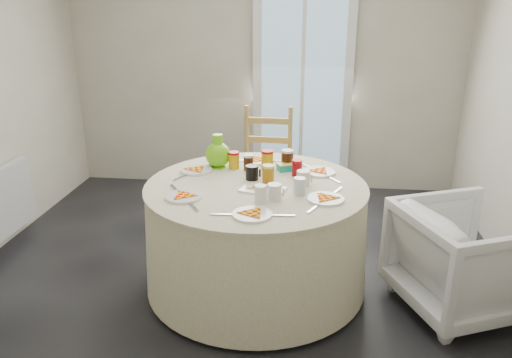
# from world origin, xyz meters

# --- Properties ---
(floor) EXTENTS (4.00, 4.00, 0.00)m
(floor) POSITION_xyz_m (0.00, 0.00, 0.00)
(floor) COLOR black
(floor) RESTS_ON ground
(wall_back) EXTENTS (4.00, 0.02, 2.60)m
(wall_back) POSITION_xyz_m (0.00, 2.00, 1.30)
(wall_back) COLOR #BCB5A3
(wall_back) RESTS_ON floor
(glass_door) EXTENTS (1.00, 0.08, 2.10)m
(glass_door) POSITION_xyz_m (0.40, 1.95, 1.05)
(glass_door) COLOR silver
(glass_door) RESTS_ON floor
(table) EXTENTS (1.52, 1.52, 0.77)m
(table) POSITION_xyz_m (0.15, -0.05, 0.38)
(table) COLOR #F6EEC6
(table) RESTS_ON floor
(wooden_chair) EXTENTS (0.49, 0.46, 1.04)m
(wooden_chair) POSITION_xyz_m (0.11, 1.05, 0.47)
(wooden_chair) COLOR #A47D44
(wooden_chair) RESTS_ON floor
(armchair) EXTENTS (0.94, 0.97, 0.78)m
(armchair) POSITION_xyz_m (1.51, -0.17, 0.39)
(armchair) COLOR silver
(armchair) RESTS_ON floor
(place_settings) EXTENTS (1.33, 1.33, 0.02)m
(place_settings) POSITION_xyz_m (0.15, -0.05, 0.77)
(place_settings) COLOR white
(place_settings) RESTS_ON table
(jar_cluster) EXTENTS (0.57, 0.38, 0.15)m
(jar_cluster) POSITION_xyz_m (0.17, 0.21, 0.82)
(jar_cluster) COLOR #8B450E
(jar_cluster) RESTS_ON table
(butter_tub) EXTENTS (0.16, 0.14, 0.05)m
(butter_tub) POSITION_xyz_m (0.33, 0.27, 0.79)
(butter_tub) COLOR #12A89B
(butter_tub) RESTS_ON table
(green_pitcher) EXTENTS (0.23, 0.23, 0.24)m
(green_pitcher) POSITION_xyz_m (-0.17, 0.30, 0.87)
(green_pitcher) COLOR #69C914
(green_pitcher) RESTS_ON table
(cheese_platter) EXTENTS (0.32, 0.25, 0.04)m
(cheese_platter) POSITION_xyz_m (0.20, -0.15, 0.77)
(cheese_platter) COLOR silver
(cheese_platter) RESTS_ON table
(mugs_glasses) EXTENTS (0.85, 0.85, 0.12)m
(mugs_glasses) POSITION_xyz_m (0.29, -0.07, 0.81)
(mugs_glasses) COLOR #9A9A9A
(mugs_glasses) RESTS_ON table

